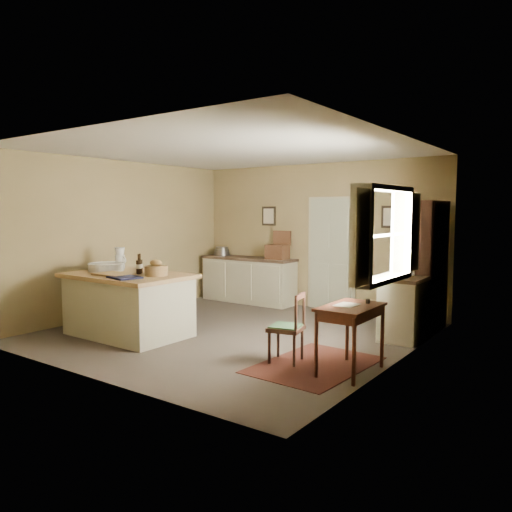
{
  "coord_description": "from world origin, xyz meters",
  "views": [
    {
      "loc": [
        4.54,
        -5.76,
        1.82
      ],
      "look_at": [
        0.23,
        0.26,
        1.15
      ],
      "focal_mm": 35.0,
      "sensor_mm": 36.0,
      "label": 1
    }
  ],
  "objects_px": {
    "work_island": "(128,303)",
    "right_cabinet": "(407,307)",
    "desk_chair": "(286,328)",
    "shelving_unit": "(432,267)",
    "sideboard": "(249,278)",
    "writing_desk": "(351,314)"
  },
  "relations": [
    {
      "from": "work_island",
      "to": "sideboard",
      "type": "bearing_deg",
      "value": 93.26
    },
    {
      "from": "writing_desk",
      "to": "shelving_unit",
      "type": "height_order",
      "value": "shelving_unit"
    },
    {
      "from": "right_cabinet",
      "to": "shelving_unit",
      "type": "bearing_deg",
      "value": 76.41
    },
    {
      "from": "work_island",
      "to": "shelving_unit",
      "type": "distance_m",
      "value": 4.55
    },
    {
      "from": "writing_desk",
      "to": "desk_chair",
      "type": "relative_size",
      "value": 1.04
    },
    {
      "from": "writing_desk",
      "to": "shelving_unit",
      "type": "xyz_separation_m",
      "value": [
        0.15,
        2.51,
        0.32
      ]
    },
    {
      "from": "sideboard",
      "to": "shelving_unit",
      "type": "bearing_deg",
      "value": -5.71
    },
    {
      "from": "writing_desk",
      "to": "shelving_unit",
      "type": "relative_size",
      "value": 0.43
    },
    {
      "from": "right_cabinet",
      "to": "sideboard",
      "type": "bearing_deg",
      "value": 164.26
    },
    {
      "from": "sideboard",
      "to": "work_island",
      "type": "bearing_deg",
      "value": -87.12
    },
    {
      "from": "writing_desk",
      "to": "work_island",
      "type": "bearing_deg",
      "value": -174.58
    },
    {
      "from": "desk_chair",
      "to": "writing_desk",
      "type": "bearing_deg",
      "value": -6.23
    },
    {
      "from": "sideboard",
      "to": "right_cabinet",
      "type": "distance_m",
      "value": 3.68
    },
    {
      "from": "desk_chair",
      "to": "right_cabinet",
      "type": "bearing_deg",
      "value": 55.01
    },
    {
      "from": "work_island",
      "to": "sideboard",
      "type": "distance_m",
      "value": 3.2
    },
    {
      "from": "sideboard",
      "to": "desk_chair",
      "type": "bearing_deg",
      "value": -47.23
    },
    {
      "from": "writing_desk",
      "to": "right_cabinet",
      "type": "distance_m",
      "value": 1.89
    },
    {
      "from": "sideboard",
      "to": "desk_chair",
      "type": "distance_m",
      "value": 4.05
    },
    {
      "from": "sideboard",
      "to": "writing_desk",
      "type": "height_order",
      "value": "sideboard"
    },
    {
      "from": "desk_chair",
      "to": "shelving_unit",
      "type": "distance_m",
      "value": 2.83
    },
    {
      "from": "sideboard",
      "to": "writing_desk",
      "type": "bearing_deg",
      "value": -39.07
    },
    {
      "from": "work_island",
      "to": "right_cabinet",
      "type": "bearing_deg",
      "value": 33.41
    }
  ]
}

